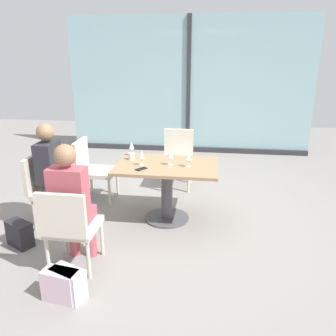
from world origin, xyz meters
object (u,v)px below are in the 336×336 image
dining_table_main (167,179)px  handbag_2 (61,285)px  wine_glass_1 (170,154)px  handbag_1 (20,234)px  person_side_end (54,171)px  chair_near_window (178,155)px  handbag_0 (68,284)px  chair_front_left (69,224)px  coffee_cup (131,156)px  chair_far_left (92,166)px  cell_phone_on_table (141,169)px  person_front_left (72,200)px  wine_glass_3 (141,155)px  chair_side_end (47,186)px  wine_glass_0 (132,146)px  wine_glass_2 (189,156)px

dining_table_main → handbag_2: dining_table_main is taller
wine_glass_1 → handbag_1: wine_glass_1 is taller
person_side_end → handbag_2: bearing=-65.3°
chair_near_window → person_side_end: person_side_end is taller
handbag_0 → chair_front_left: bearing=129.4°
chair_front_left → coffee_cup: chair_front_left is taller
chair_front_left → handbag_0: size_ratio=2.90×
dining_table_main → coffee_cup: 0.55m
chair_far_left → cell_phone_on_table: size_ratio=6.04×
person_front_left → person_side_end: bearing=124.6°
person_side_end → wine_glass_3: 1.04m
person_side_end → handbag_0: size_ratio=4.20×
chair_front_left → handbag_1: (-0.75, 0.36, -0.36)m
chair_near_window → chair_side_end: bearing=-132.6°
chair_front_left → person_side_end: (-0.54, 0.89, 0.20)m
chair_side_end → chair_far_left: same height
handbag_2 → wine_glass_0: bearing=94.4°
chair_far_left → coffee_cup: chair_far_left is taller
dining_table_main → chair_front_left: (-0.76, -1.21, -0.04)m
dining_table_main → wine_glass_2: size_ratio=6.65×
handbag_0 → handbag_2: 0.06m
dining_table_main → person_front_left: (-0.76, -1.10, 0.16)m
person_side_end → wine_glass_2: bearing=9.4°
wine_glass_2 → coffee_cup: (-0.74, 0.19, -0.09)m
wine_glass_1 → chair_near_window: bearing=92.0°
dining_table_main → wine_glass_1: size_ratio=6.65×
chair_side_end → wine_glass_1: bearing=11.7°
dining_table_main → handbag_2: 1.81m
dining_table_main → coffee_cup: bearing=164.2°
chair_front_left → handbag_2: bearing=-81.6°
chair_far_left → coffee_cup: (0.66, -0.34, 0.28)m
chair_far_left → handbag_1: (-0.38, -1.33, -0.36)m
person_side_end → cell_phone_on_table: person_side_end is taller
wine_glass_3 → chair_far_left: bearing=146.6°
wine_glass_3 → handbag_2: size_ratio=0.62×
cell_phone_on_table → chair_far_left: bearing=176.9°
wine_glass_1 → chair_side_end: bearing=-168.3°
handbag_1 → chair_near_window: bearing=82.2°
chair_front_left → wine_glass_0: wine_glass_0 is taller
chair_near_window → wine_glass_3: (-0.30, -1.28, 0.37)m
wine_glass_0 → cell_phone_on_table: (0.24, -0.54, -0.13)m
chair_near_window → handbag_1: bearing=-126.2°
dining_table_main → chair_far_left: size_ratio=1.41×
chair_near_window → coffee_cup: chair_near_window is taller
person_front_left → handbag_1: size_ratio=4.20×
wine_glass_1 → coffee_cup: bearing=163.9°
handbag_2 → person_front_left: bearing=106.5°
wine_glass_0 → wine_glass_2: same height
person_side_end → chair_front_left: bearing=-58.8°
chair_near_window → wine_glass_0: 1.09m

